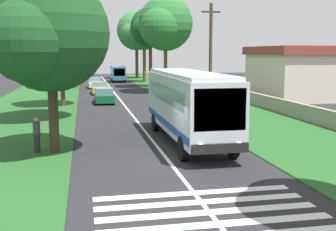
% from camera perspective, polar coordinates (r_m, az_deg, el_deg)
% --- Properties ---
extents(ground, '(160.00, 160.00, 0.00)m').
position_cam_1_polar(ground, '(18.86, 0.04, -6.08)').
color(ground, '#262628').
extents(grass_verge_left, '(120.00, 8.00, 0.04)m').
position_cam_1_polar(grass_verge_left, '(33.56, -19.05, -0.10)').
color(grass_verge_left, '#235623').
rests_on(grass_verge_left, ground).
extents(grass_verge_right, '(120.00, 8.00, 0.04)m').
position_cam_1_polar(grass_verge_right, '(35.26, 8.37, 0.66)').
color(grass_verge_right, '#235623').
rests_on(grass_verge_right, ground).
extents(centre_line, '(110.00, 0.16, 0.01)m').
position_cam_1_polar(centre_line, '(33.43, -5.00, 0.27)').
color(centre_line, silver).
rests_on(centre_line, ground).
extents(coach_bus, '(11.16, 2.62, 3.73)m').
position_cam_1_polar(coach_bus, '(22.52, 2.64, 1.84)').
color(coach_bus, silver).
rests_on(coach_bus, ground).
extents(zebra_crossing, '(4.05, 6.80, 0.01)m').
position_cam_1_polar(zebra_crossing, '(13.06, 5.57, -12.81)').
color(zebra_crossing, silver).
rests_on(zebra_crossing, ground).
extents(trailing_car_0, '(4.30, 1.78, 1.43)m').
position_cam_1_polar(trailing_car_0, '(40.75, -8.57, 2.61)').
color(trailing_car_0, '#145933').
rests_on(trailing_car_0, ground).
extents(trailing_car_1, '(4.30, 1.78, 1.43)m').
position_cam_1_polar(trailing_car_1, '(50.03, -9.16, 3.66)').
color(trailing_car_1, gold).
rests_on(trailing_car_1, ground).
extents(trailing_car_2, '(4.30, 1.78, 1.43)m').
position_cam_1_polar(trailing_car_2, '(58.39, -9.77, 4.31)').
color(trailing_car_2, silver).
rests_on(trailing_car_2, ground).
extents(trailing_minibus_0, '(6.00, 2.14, 2.53)m').
position_cam_1_polar(trailing_minibus_0, '(70.56, -6.75, 5.78)').
color(trailing_minibus_0, teal).
rests_on(trailing_minibus_0, ground).
extents(roadside_tree_left_0, '(7.35, 5.93, 9.70)m').
position_cam_1_polar(roadside_tree_left_0, '(31.01, -15.97, 11.56)').
color(roadside_tree_left_0, brown).
rests_on(roadside_tree_left_0, grass_verge_left).
extents(roadside_tree_left_1, '(6.14, 5.56, 10.03)m').
position_cam_1_polar(roadside_tree_left_1, '(38.87, -14.42, 11.77)').
color(roadside_tree_left_1, '#4C3826').
rests_on(roadside_tree_left_1, grass_verge_left).
extents(roadside_tree_left_2, '(6.34, 5.61, 8.83)m').
position_cam_1_polar(roadside_tree_left_2, '(80.97, -13.06, 9.06)').
color(roadside_tree_left_2, '#4C3826').
rests_on(roadside_tree_left_2, grass_verge_left).
extents(roadside_tree_left_3, '(8.08, 6.94, 9.76)m').
position_cam_1_polar(roadside_tree_left_3, '(59.26, -14.22, 9.55)').
color(roadside_tree_left_3, '#4C3826').
rests_on(roadside_tree_left_3, grass_verge_left).
extents(roadside_tree_left_4, '(6.63, 5.45, 8.32)m').
position_cam_1_polar(roadside_tree_left_4, '(20.55, -15.96, 10.19)').
color(roadside_tree_left_4, '#3D2D1E').
rests_on(roadside_tree_left_4, grass_verge_left).
extents(roadside_tree_right_1, '(5.80, 4.98, 10.10)m').
position_cam_1_polar(roadside_tree_right_1, '(69.31, -3.34, 10.69)').
color(roadside_tree_right_1, brown).
rests_on(roadside_tree_right_1, grass_verge_right).
extents(roadside_tree_right_2, '(8.08, 6.48, 11.36)m').
position_cam_1_polar(roadside_tree_right_2, '(51.32, -0.58, 12.03)').
color(roadside_tree_right_2, brown).
rests_on(roadside_tree_right_2, grass_verge_right).
extents(roadside_tree_right_3, '(8.04, 7.24, 12.39)m').
position_cam_1_polar(roadside_tree_right_3, '(79.74, -4.36, 11.21)').
color(roadside_tree_right_3, '#3D2D1E').
rests_on(roadside_tree_right_3, grass_verge_right).
extents(roadside_tree_right_4, '(6.44, 5.46, 10.86)m').
position_cam_1_polar(roadside_tree_right_4, '(58.85, -2.56, 11.61)').
color(roadside_tree_right_4, '#4C3826').
rests_on(roadside_tree_right_4, grass_verge_right).
extents(utility_pole, '(0.24, 1.40, 8.20)m').
position_cam_1_polar(utility_pole, '(31.31, 5.74, 7.57)').
color(utility_pole, '#473828').
rests_on(utility_pole, grass_verge_right).
extents(roadside_wall, '(70.00, 0.40, 1.11)m').
position_cam_1_polar(roadside_wall, '(41.04, 10.53, 2.50)').
color(roadside_wall, gray).
rests_on(roadside_wall, grass_verge_right).
extents(roadside_building, '(10.25, 8.14, 5.39)m').
position_cam_1_polar(roadside_building, '(46.13, 16.95, 5.60)').
color(roadside_building, beige).
rests_on(roadside_building, ground).
extents(pedestrian, '(0.34, 0.34, 1.69)m').
position_cam_1_polar(pedestrian, '(21.04, -17.23, -2.41)').
color(pedestrian, '#26262D').
rests_on(pedestrian, grass_verge_left).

